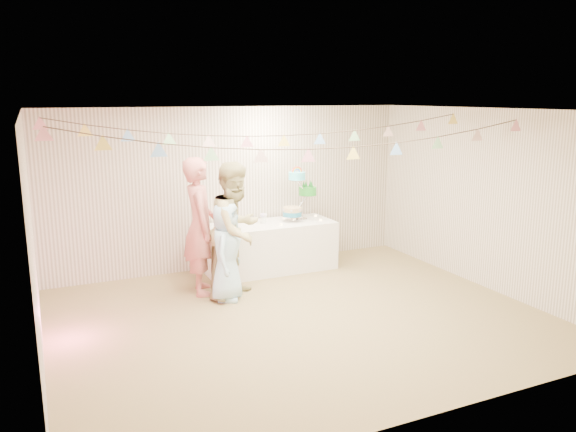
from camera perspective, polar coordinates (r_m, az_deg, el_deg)
name	(u,v)px	position (r m, az deg, el deg)	size (l,w,h in m)	color
floor	(300,318)	(7.26, 1.21, -10.28)	(6.00, 6.00, 0.00)	olive
ceiling	(301,110)	(6.71, 1.32, 10.71)	(6.00, 6.00, 0.00)	silver
back_wall	(233,188)	(9.14, -5.59, 2.84)	(6.00, 6.00, 0.00)	silver
front_wall	(432,276)	(4.82, 14.40, -5.96)	(6.00, 6.00, 0.00)	silver
left_wall	(32,244)	(6.21, -24.53, -2.64)	(5.00, 5.00, 0.00)	silver
right_wall	(487,199)	(8.59, 19.59, 1.59)	(5.00, 5.00, 0.00)	silver
table	(270,247)	(9.05, -1.84, -3.13)	(2.06, 0.82, 0.77)	white
cake_stand	(300,196)	(9.14, 1.19, 2.01)	(0.73, 0.43, 0.82)	silver
cake_bottom	(293,217)	(9.09, 0.49, -0.13)	(0.31, 0.31, 0.15)	teal
cake_middle	(307,198)	(9.31, 1.94, 1.85)	(0.27, 0.27, 0.22)	green
cake_top_tier	(297,184)	(9.05, 0.93, 3.29)	(0.25, 0.25, 0.19)	#4EE1F5
platter	(237,228)	(8.71, -5.23, -1.25)	(0.38, 0.38, 0.02)	white
posy	(263,220)	(8.95, -2.51, -0.37)	(0.14, 0.14, 0.16)	white
person_adult_a	(200,226)	(7.97, -8.92, -1.01)	(0.71, 0.47, 1.95)	#C76E68
person_adult_b	(236,230)	(7.79, -5.29, -1.42)	(0.92, 0.72, 1.90)	tan
person_child	(226,251)	(7.71, -6.29, -3.60)	(0.67, 0.43, 1.37)	#B4E2FF
bunting_back	(265,127)	(7.73, -2.30, 9.03)	(5.60, 1.10, 0.40)	pink
bunting_front	(308,135)	(6.55, 2.08, 8.22)	(5.60, 0.90, 0.36)	#72A5E5
tealight_0	(225,229)	(8.54, -6.42, -1.34)	(0.04, 0.04, 0.03)	#FFD88C
tealight_1	(245,222)	(8.99, -4.36, -0.62)	(0.04, 0.04, 0.03)	#FFD88C
tealight_2	(281,225)	(8.79, -0.70, -0.88)	(0.04, 0.04, 0.03)	#FFD88C
tealight_3	(284,218)	(9.28, -0.39, -0.18)	(0.04, 0.04, 0.03)	#FFD88C
tealight_4	(321,220)	(9.13, 3.33, -0.40)	(0.04, 0.04, 0.03)	#FFD88C
tealight_5	(316,216)	(9.45, 2.82, 0.04)	(0.04, 0.04, 0.03)	#FFD88C
tealight_6	(294,220)	(9.15, 0.64, -0.36)	(0.04, 0.04, 0.03)	#FFD88C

